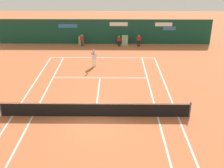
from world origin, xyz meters
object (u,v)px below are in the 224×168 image
player_on_baseline (94,57)px  tennis_ball_mid_court (102,60)px  ball_kid_left_post (119,40)px  ball_kid_centre_post (139,40)px  ball_kid_right_post (82,40)px

player_on_baseline → tennis_ball_mid_court: player_on_baseline is taller
player_on_baseline → ball_kid_left_post: (2.39, 6.69, -0.25)m
ball_kid_left_post → player_on_baseline: bearing=69.1°
ball_kid_left_post → tennis_ball_mid_court: ball_kid_left_post is taller
ball_kid_centre_post → ball_kid_left_post: size_ratio=1.10×
tennis_ball_mid_court → player_on_baseline: bearing=-111.3°
player_on_baseline → tennis_ball_mid_court: size_ratio=27.41×
player_on_baseline → ball_kid_right_post: bearing=-101.6°
ball_kid_centre_post → player_on_baseline: bearing=54.8°
player_on_baseline → ball_kid_centre_post: (4.66, 6.69, -0.18)m
player_on_baseline → ball_kid_centre_post: 8.15m
ball_kid_left_post → ball_kid_centre_post: bearing=178.8°
ball_kid_right_post → tennis_ball_mid_court: ball_kid_right_post is taller
ball_kid_centre_post → tennis_ball_mid_court: ball_kid_centre_post is taller
ball_kid_centre_post → tennis_ball_mid_court: size_ratio=20.32×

